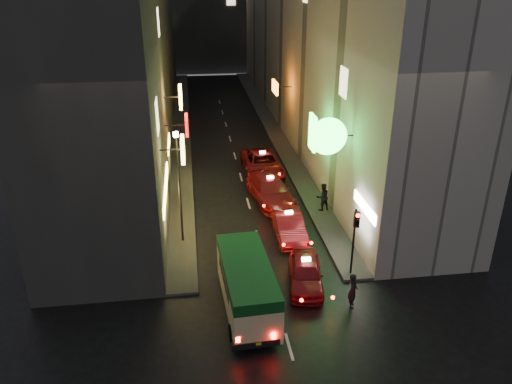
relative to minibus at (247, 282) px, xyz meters
name	(u,v)px	position (x,y,z in m)	size (l,w,h in m)	color
building_left	(131,31)	(-6.61, 27.46, 7.47)	(7.42, 52.00, 18.00)	#3A3734
building_right	(314,28)	(9.39, 27.46, 7.47)	(8.33, 52.00, 18.00)	#A8A29A
sidewalk_left	(182,130)	(-2.86, 27.47, -1.46)	(1.50, 52.00, 0.15)	#44423F
sidewalk_right	(271,126)	(5.64, 27.47, -1.46)	(1.50, 52.00, 0.15)	#44423F
minibus	(247,282)	(0.00, 0.00, 0.00)	(2.24, 5.72, 2.42)	#F8D89B
taxi_near	(306,271)	(2.98, 1.58, -0.75)	(2.82, 5.19, 1.74)	maroon
taxi_second	(289,223)	(3.12, 6.38, -0.70)	(2.18, 5.21, 1.82)	maroon
taxi_third	(270,188)	(2.84, 11.18, -0.61)	(3.23, 6.10, 2.02)	maroon
taxi_far	(263,162)	(3.06, 15.98, -0.62)	(2.64, 5.82, 1.98)	maroon
pedestrian_crossing	(353,288)	(4.69, -0.31, -0.58)	(0.63, 0.40, 1.91)	black
pedestrian_sidewalk	(323,195)	(5.79, 9.14, -0.39)	(0.75, 0.47, 1.98)	black
traffic_light	(355,229)	(5.39, 1.94, 1.16)	(0.26, 0.43, 3.50)	black
lamp_post	(179,181)	(-2.81, 6.47, 2.19)	(0.28, 0.28, 6.22)	black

